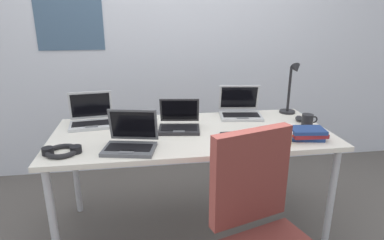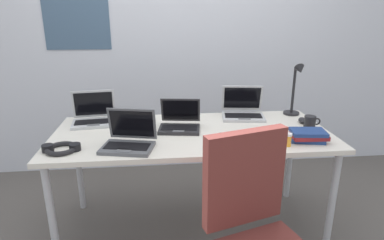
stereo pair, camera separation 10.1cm
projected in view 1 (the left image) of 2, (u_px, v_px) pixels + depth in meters
name	position (u px, v px, depth m)	size (l,w,h in m)	color
ground_plane	(192.00, 227.00, 2.40)	(12.00, 12.00, 0.00)	#56514C
wall_back	(174.00, 33.00, 3.02)	(6.00, 0.13, 2.60)	silver
desk	(192.00, 140.00, 2.18)	(1.80, 0.80, 0.74)	silver
desk_lamp	(291.00, 89.00, 2.48)	(0.12, 0.18, 0.40)	black
laptop_mid_desk	(240.00, 110.00, 2.47)	(0.34, 0.31, 0.22)	#B7BABC
laptop_back_left	(131.00, 141.00, 1.88)	(0.33, 0.29, 0.22)	#515459
laptop_far_corner	(91.00, 118.00, 2.28)	(0.32, 0.26, 0.22)	#B7BABC
laptop_back_right	(179.00, 123.00, 2.20)	(0.30, 0.29, 0.19)	#232326
external_keyboard	(248.00, 135.00, 2.07)	(0.33, 0.12, 0.02)	black
computer_mouse	(299.00, 118.00, 2.37)	(0.06, 0.10, 0.03)	black
cell_phone	(140.00, 121.00, 2.36)	(0.06, 0.14, 0.01)	black
headphones	(62.00, 151.00, 1.82)	(0.21, 0.18, 0.04)	black
pill_bottle	(289.00, 138.00, 1.94)	(0.04, 0.04, 0.08)	gold
book_stack	(308.00, 134.00, 2.02)	(0.23, 0.16, 0.07)	navy
coffee_mug	(308.00, 120.00, 2.24)	(0.11, 0.08, 0.09)	black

